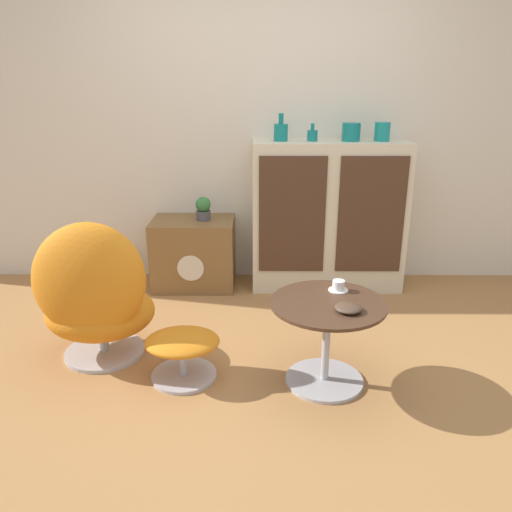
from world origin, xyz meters
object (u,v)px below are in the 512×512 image
(ottoman, at_px, (182,348))
(coffee_table, at_px, (326,332))
(potted_plant, at_px, (203,208))
(vase_rightmost, at_px, (382,132))
(vase_leftmost, at_px, (280,131))
(bowl, at_px, (347,308))
(sideboard, at_px, (327,216))
(teacup, at_px, (338,286))
(egg_chair, at_px, (94,297))
(tv_console, at_px, (193,253))
(vase_inner_left, at_px, (312,135))
(vase_inner_right, at_px, (351,132))

(ottoman, distance_m, coffee_table, 0.81)
(ottoman, bearing_deg, potted_plant, 90.46)
(vase_rightmost, relative_size, potted_plant, 0.75)
(vase_leftmost, xyz_separation_m, bowl, (0.29, -1.54, -0.74))
(sideboard, distance_m, coffee_table, 1.47)
(potted_plant, bearing_deg, coffee_table, -60.08)
(ottoman, relative_size, potted_plant, 2.26)
(potted_plant, distance_m, teacup, 1.55)
(egg_chair, height_order, vase_leftmost, vase_leftmost)
(vase_rightmost, xyz_separation_m, bowl, (-0.47, -1.54, -0.74))
(vase_leftmost, height_order, vase_rightmost, vase_leftmost)
(tv_console, relative_size, vase_inner_left, 5.01)
(vase_rightmost, bearing_deg, teacup, -110.70)
(egg_chair, xyz_separation_m, coffee_table, (1.34, -0.24, -0.10))
(sideboard, distance_m, vase_inner_left, 0.65)
(coffee_table, xyz_separation_m, vase_leftmost, (-0.21, 1.43, 0.94))
(egg_chair, bearing_deg, ottoman, -20.50)
(teacup, bearing_deg, vase_leftmost, 102.46)
(egg_chair, xyz_separation_m, vase_rightmost, (1.90, 1.19, 0.84))
(egg_chair, distance_m, potted_plant, 1.31)
(sideboard, bearing_deg, vase_inner_left, 178.48)
(vase_leftmost, height_order, potted_plant, vase_leftmost)
(sideboard, distance_m, teacup, 1.28)
(sideboard, bearing_deg, bowl, -93.40)
(sideboard, relative_size, vase_inner_left, 9.15)
(tv_console, xyz_separation_m, vase_rightmost, (1.46, 0.02, 0.97))
(egg_chair, height_order, bowl, egg_chair)
(sideboard, distance_m, egg_chair, 1.93)
(coffee_table, bearing_deg, vase_inner_left, 88.71)
(sideboard, height_order, tv_console, sideboard)
(egg_chair, relative_size, vase_inner_left, 6.86)
(tv_console, bearing_deg, egg_chair, -110.41)
(coffee_table, distance_m, vase_rightmost, 1.80)
(tv_console, height_order, vase_inner_right, vase_inner_right)
(vase_inner_left, relative_size, bowl, 0.94)
(vase_rightmost, bearing_deg, egg_chair, -147.90)
(potted_plant, height_order, bowl, potted_plant)
(ottoman, height_order, potted_plant, potted_plant)
(tv_console, distance_m, vase_inner_left, 1.33)
(ottoman, bearing_deg, bowl, -9.84)
(egg_chair, bearing_deg, vase_leftmost, 46.47)
(potted_plant, bearing_deg, vase_leftmost, 1.97)
(ottoman, distance_m, vase_rightmost, 2.22)
(ottoman, xyz_separation_m, vase_leftmost, (0.60, 1.39, 1.06))
(coffee_table, bearing_deg, sideboard, 82.88)
(tv_console, height_order, coffee_table, tv_console)
(tv_console, xyz_separation_m, egg_chair, (-0.43, -1.17, 0.13))
(sideboard, xyz_separation_m, vase_leftmost, (-0.39, 0.00, 0.66))
(sideboard, distance_m, vase_inner_right, 0.67)
(sideboard, bearing_deg, potted_plant, -179.02)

